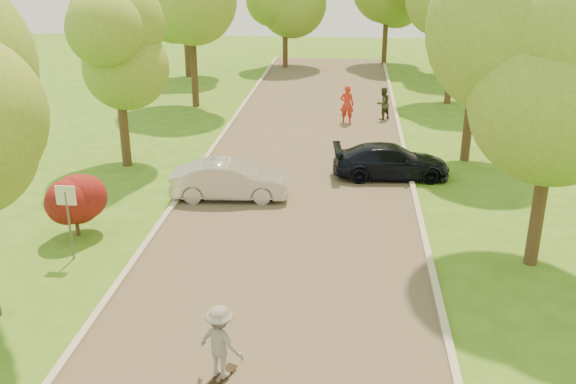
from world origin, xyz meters
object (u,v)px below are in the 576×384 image
at_px(dark_sedan, 391,161).
at_px(skateboarder, 220,342).
at_px(street_sign, 67,207).
at_px(person_striped, 347,104).
at_px(longboard, 222,375).
at_px(silver_sedan, 230,180).
at_px(person_olive, 383,104).

distance_m(dark_sedan, skateboarder, 13.06).
relative_size(dark_sedan, skateboarder, 2.77).
relative_size(street_sign, person_striped, 1.18).
bearing_deg(person_striped, skateboarder, 91.62).
bearing_deg(skateboarder, longboard, -111.13).
distance_m(dark_sedan, longboard, 13.06).
bearing_deg(silver_sedan, skateboarder, -174.96).
relative_size(silver_sedan, dark_sedan, 0.92).
xyz_separation_m(dark_sedan, longboard, (-3.96, -12.44, -0.54)).
relative_size(skateboarder, person_olive, 0.97).
height_order(silver_sedan, person_striped, person_striped).
xyz_separation_m(silver_sedan, longboard, (1.64, -9.75, -0.57)).
height_order(street_sign, silver_sedan, street_sign).
bearing_deg(dark_sedan, person_olive, -4.99).
relative_size(silver_sedan, person_striped, 2.16).
distance_m(street_sign, dark_sedan, 11.92).
relative_size(silver_sedan, person_olive, 2.47).
xyz_separation_m(silver_sedan, skateboarder, (1.64, -9.75, 0.23)).
bearing_deg(dark_sedan, longboard, 157.45).
height_order(street_sign, dark_sedan, street_sign).
bearing_deg(longboard, dark_sedan, -83.77).
bearing_deg(person_striped, longboard, 91.62).
xyz_separation_m(dark_sedan, skateboarder, (-3.96, -12.44, 0.26)).
height_order(dark_sedan, longboard, dark_sedan).
relative_size(silver_sedan, longboard, 4.83).
distance_m(skateboarder, person_striped, 20.25).
relative_size(longboard, person_striped, 0.45).
bearing_deg(street_sign, skateboarder, -42.98).
xyz_separation_m(street_sign, skateboarder, (5.14, -4.79, -0.68)).
bearing_deg(person_striped, silver_sedan, 77.54).
height_order(skateboarder, person_striped, person_striped).
bearing_deg(silver_sedan, longboard, -174.96).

